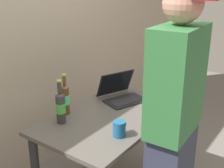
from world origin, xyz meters
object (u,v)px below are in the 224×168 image
(person_figure, at_px, (173,127))
(coffee_mug, at_px, (120,129))
(beer_bottle_green, at_px, (65,98))
(beer_bottle_amber, at_px, (61,107))
(laptop, at_px, (121,93))

(person_figure, height_order, coffee_mug, person_figure)
(beer_bottle_green, bearing_deg, coffee_mug, -94.41)
(beer_bottle_amber, height_order, person_figure, person_figure)
(beer_bottle_amber, bearing_deg, coffee_mug, -79.01)
(laptop, distance_m, beer_bottle_amber, 0.64)
(beer_bottle_green, distance_m, beer_bottle_amber, 0.15)
(coffee_mug, bearing_deg, laptop, 32.65)
(beer_bottle_amber, relative_size, coffee_mug, 2.67)
(beer_bottle_green, xyz_separation_m, beer_bottle_amber, (-0.13, -0.08, 0.00))
(laptop, bearing_deg, person_figure, -124.71)
(beer_bottle_green, bearing_deg, laptop, -20.93)
(person_figure, bearing_deg, beer_bottle_amber, 99.91)
(laptop, xyz_separation_m, person_figure, (-0.48, -0.70, 0.10))
(laptop, relative_size, person_figure, 0.24)
(beer_bottle_green, distance_m, coffee_mug, 0.54)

